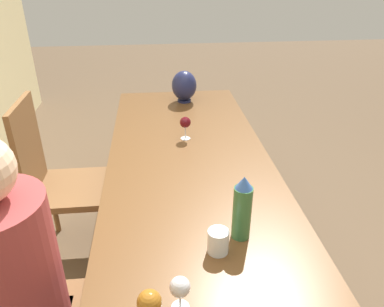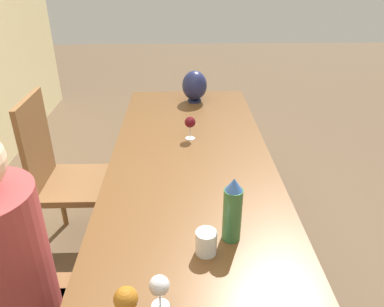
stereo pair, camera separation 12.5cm
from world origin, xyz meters
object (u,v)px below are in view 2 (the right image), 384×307
Objects in this scene: wine_glass_2 at (126,300)px; chair_far at (63,173)px; wine_glass_3 at (190,123)px; water_tumbler at (206,242)px; person_near at (8,277)px; water_bottle at (232,210)px; vase at (195,86)px; wine_glass_0 at (159,286)px.

wine_glass_2 is 0.14× the size of chair_far.
wine_glass_3 is at bearing -9.63° from wine_glass_2.
person_near is (-0.06, 0.72, -0.09)m from water_tumbler.
water_bottle is 0.92m from wine_glass_3.
person_near is at bearing 146.74° from wine_glass_3.
wine_glass_2 is at bearing 136.93° from water_bottle.
vase is (1.64, -0.02, 0.07)m from water_tumbler.
wine_glass_2 is at bearing -155.16° from chair_far.
vase is 1.89m from wine_glass_0.
person_near is (-1.05, 0.69, -0.14)m from wine_glass_3.
water_bottle is 1.57m from vase.
wine_glass_0 is 0.12× the size of chair_far.
vase is at bearing 3.22° from water_bottle.
water_bottle is at bearing -132.26° from chair_far.
wine_glass_0 is 1.35m from chair_far.
person_near reaches higher than wine_glass_0.
water_tumbler is 0.99m from wine_glass_3.
wine_glass_3 is (0.99, 0.03, 0.06)m from water_tumbler.
water_tumbler is at bearing -178.10° from wine_glass_3.
water_bottle is 0.27× the size of chair_far.
person_near is at bearing 62.76° from wine_glass_2.
person_near is (0.24, 0.47, -0.15)m from wine_glass_2.
water_tumbler is 0.77× the size of wine_glass_0.
wine_glass_0 is at bearing -150.38° from chair_far.
wine_glass_2 is 1.37m from chair_far.
water_tumbler is 0.09× the size of chair_far.
wine_glass_0 is 0.88× the size of wine_glass_3.
wine_glass_3 is (-0.65, 0.05, -0.02)m from vase.
water_bottle is 0.85m from person_near.
chair_far is at bearing 41.78° from water_tumbler.
wine_glass_2 is 1.31m from wine_glass_3.
wine_glass_0 is at bearing 174.11° from wine_glass_3.
vase is 0.66m from wine_glass_3.
water_tumbler is 0.40m from wine_glass_2.
chair_far is (-0.08, 0.78, -0.29)m from wine_glass_3.
vase is 1.90× the size of wine_glass_0.
wine_glass_3 is (1.23, -0.13, 0.02)m from wine_glass_0.
chair_far reaches higher than vase.
vase reaches higher than wine_glass_2.
person_near reaches higher than water_tumbler.
water_tumbler is 0.41× the size of vase.
wine_glass_2 reaches higher than wine_glass_0.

